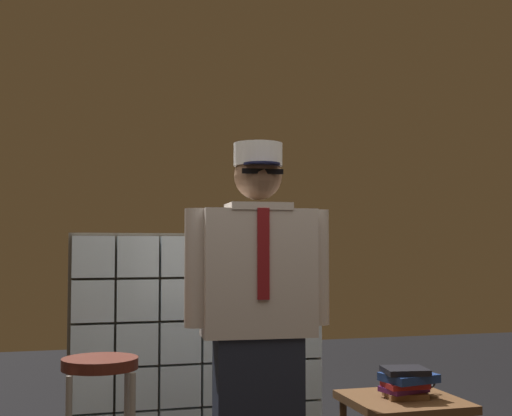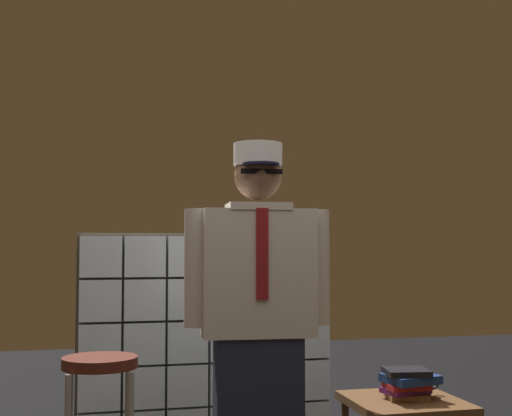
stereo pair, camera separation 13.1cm
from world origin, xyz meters
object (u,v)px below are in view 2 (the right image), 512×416
(bar_stool, at_px, (99,401))
(coffee_mug, at_px, (423,385))
(side_table, at_px, (405,415))
(book_stack, at_px, (408,383))
(standing_person, at_px, (258,321))

(bar_stool, distance_m, coffee_mug, 1.54)
(side_table, height_order, book_stack, book_stack)
(standing_person, height_order, coffee_mug, standing_person)
(side_table, relative_size, book_stack, 2.05)
(bar_stool, distance_m, book_stack, 1.44)
(standing_person, relative_size, book_stack, 6.61)
(standing_person, height_order, side_table, standing_person)
(side_table, bearing_deg, standing_person, 169.63)
(bar_stool, xyz_separation_m, side_table, (1.42, -0.15, -0.10))
(book_stack, xyz_separation_m, coffee_mug, (0.11, 0.06, -0.03))
(standing_person, distance_m, book_stack, 0.77)
(bar_stool, bearing_deg, book_stack, -6.55)
(bar_stool, bearing_deg, standing_person, -1.93)
(bar_stool, bearing_deg, side_table, -6.07)
(standing_person, height_order, bar_stool, standing_person)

